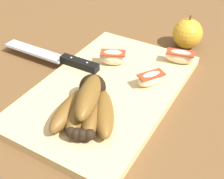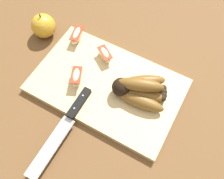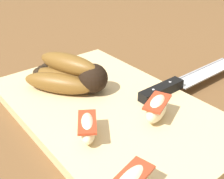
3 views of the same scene
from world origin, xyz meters
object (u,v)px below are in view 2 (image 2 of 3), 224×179
object	(u,v)px
chefs_knife	(70,118)
apple_wedge_near	(77,35)
apple_wedge_middle	(77,77)
whole_apple	(43,26)
banana_bunch	(139,90)
apple_wedge_far	(105,54)

from	to	relation	value
chefs_knife	apple_wedge_near	distance (m)	0.28
apple_wedge_near	chefs_knife	bearing A→B (deg)	-61.28
apple_wedge_middle	whole_apple	xyz separation A→B (m)	(-0.21, 0.11, -0.00)
banana_bunch	apple_wedge_middle	bearing A→B (deg)	-164.99
banana_bunch	whole_apple	distance (m)	0.39
apple_wedge_middle	apple_wedge_far	distance (m)	0.12
apple_wedge_middle	whole_apple	bearing A→B (deg)	151.12
apple_wedge_near	apple_wedge_far	bearing A→B (deg)	-11.04
apple_wedge_near	apple_wedge_far	size ratio (longest dim) A/B	1.14
apple_wedge_middle	apple_wedge_far	size ratio (longest dim) A/B	1.05
apple_wedge_near	banana_bunch	bearing A→B (deg)	-18.10
apple_wedge_near	whole_apple	distance (m)	0.12
banana_bunch	apple_wedge_middle	distance (m)	0.19
apple_wedge_middle	whole_apple	distance (m)	0.23
chefs_knife	whole_apple	distance (m)	0.34
apple_wedge_near	apple_wedge_far	xyz separation A→B (m)	(0.12, -0.02, -0.00)
apple_wedge_far	whole_apple	distance (m)	0.24
banana_bunch	apple_wedge_near	distance (m)	0.28
banana_bunch	apple_wedge_near	size ratio (longest dim) A/B	2.15
banana_bunch	whole_apple	bearing A→B (deg)	170.42
apple_wedge_middle	banana_bunch	bearing A→B (deg)	15.01
apple_wedge_near	apple_wedge_middle	bearing A→B (deg)	-57.24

